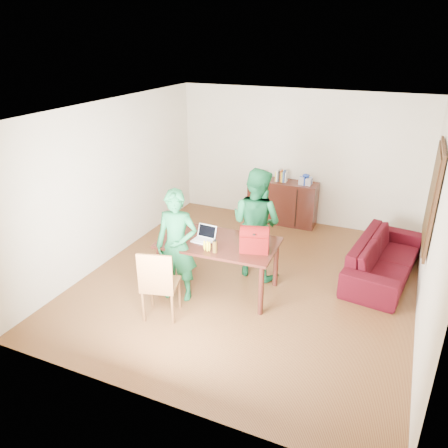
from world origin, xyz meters
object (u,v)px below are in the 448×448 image
at_px(chair, 161,296).
at_px(red_bag, 254,241).
at_px(bottle, 215,246).
at_px(laptop, 203,239).
at_px(table, 219,248).
at_px(sofa, 384,258).
at_px(person_near, 177,246).
at_px(person_far, 256,223).

distance_m(chair, red_bag, 1.51).
xyz_separation_m(bottle, red_bag, (0.49, 0.26, 0.05)).
bearing_deg(red_bag, laptop, 165.80).
bearing_deg(table, laptop, -161.79).
height_order(laptop, bottle, laptop).
bearing_deg(red_bag, sofa, 26.79).
distance_m(person_near, laptop, 0.42).
relative_size(person_far, laptop, 5.70).
distance_m(table, person_near, 0.65).
height_order(table, bottle, bottle).
distance_m(table, red_bag, 0.64).
relative_size(person_far, bottle, 9.08).
bearing_deg(laptop, person_near, -121.80).
distance_m(bottle, red_bag, 0.56).
bearing_deg(chair, person_far, 49.12).
bearing_deg(person_near, person_far, 43.60).
bearing_deg(red_bag, chair, -155.14).
bearing_deg(red_bag, person_near, -176.45).
xyz_separation_m(person_near, bottle, (0.56, 0.09, 0.07)).
distance_m(chair, laptop, 1.05).
relative_size(table, bottle, 9.01).
bearing_deg(table, person_near, -140.24).
xyz_separation_m(person_near, person_far, (0.81, 1.12, 0.05)).
distance_m(chair, sofa, 3.64).
bearing_deg(laptop, person_far, 57.83).
relative_size(table, red_bag, 4.42).
bearing_deg(bottle, person_far, 76.47).
bearing_deg(red_bag, bottle, -166.82).
bearing_deg(person_near, table, 31.90).
bearing_deg(laptop, red_bag, 4.65).
relative_size(person_near, sofa, 0.78).
height_order(table, red_bag, red_bag).
distance_m(laptop, bottle, 0.41).
xyz_separation_m(chair, sofa, (2.74, 2.40, 0.01)).
distance_m(person_far, sofa, 2.17).
height_order(person_near, red_bag, person_near).
xyz_separation_m(person_far, laptop, (-0.56, -0.78, -0.04)).
height_order(red_bag, sofa, red_bag).
bearing_deg(person_far, table, 79.21).
bearing_deg(sofa, laptop, 129.32).
bearing_deg(chair, bottle, 32.95).
bearing_deg(laptop, table, 24.69).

